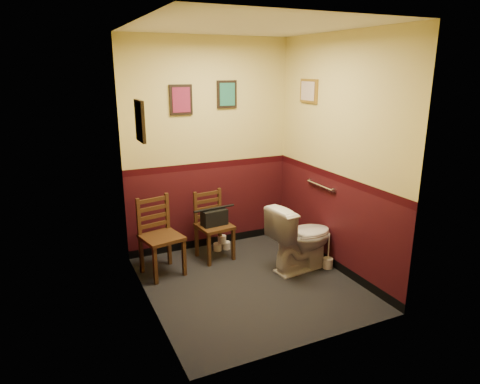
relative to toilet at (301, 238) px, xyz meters
name	(u,v)px	position (x,y,z in m)	size (l,w,h in m)	color
floor	(249,283)	(-0.72, -0.08, -0.40)	(2.20, 2.40, 0.00)	black
ceiling	(251,26)	(-0.72, -0.08, 2.30)	(2.20, 2.40, 0.00)	silver
wall_back	(209,147)	(-0.72, 1.12, 0.95)	(2.20, 2.70, 0.00)	#390D12
wall_front	(318,196)	(-0.72, -1.28, 0.95)	(2.20, 2.70, 0.00)	#390D12
wall_left	(144,177)	(-1.82, -0.08, 0.95)	(2.40, 2.70, 0.00)	#390D12
wall_right	(337,157)	(0.38, -0.08, 0.95)	(2.40, 2.70, 0.00)	#390D12
grab_bar	(320,186)	(0.35, 0.17, 0.55)	(0.05, 0.56, 0.06)	silver
framed_print_back_a	(181,100)	(-1.07, 1.10, 1.55)	(0.28, 0.04, 0.36)	black
framed_print_back_b	(227,94)	(-0.47, 1.10, 1.60)	(0.26, 0.04, 0.34)	black
framed_print_left	(140,121)	(-1.80, 0.02, 1.45)	(0.04, 0.30, 0.38)	black
framed_print_right	(309,91)	(0.36, 0.52, 1.65)	(0.04, 0.34, 0.28)	olive
toilet	(301,238)	(0.00, 0.00, 0.00)	(0.45, 0.81, 0.79)	white
toilet_brush	(328,262)	(0.31, -0.13, -0.32)	(0.12, 0.12, 0.44)	silver
chair_left	(160,236)	(-1.54, 0.60, 0.06)	(0.50, 0.50, 0.91)	#4B2E16
chair_right	(213,225)	(-0.82, 0.74, 0.03)	(0.44, 0.44, 0.85)	#4B2E16
handbag	(214,217)	(-0.82, 0.71, 0.15)	(0.33, 0.19, 0.23)	black
tp_stack	(222,244)	(-0.64, 0.90, -0.31)	(0.23, 0.12, 0.20)	silver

